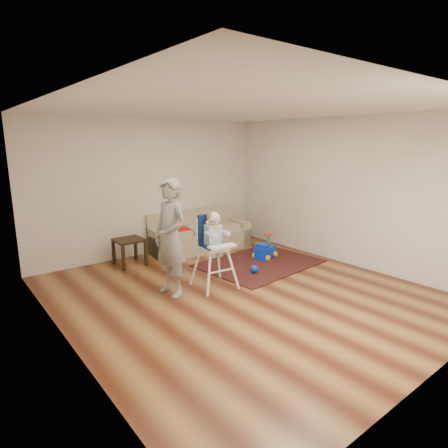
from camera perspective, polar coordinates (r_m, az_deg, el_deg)
ground at (r=5.82m, az=2.48°, el=-10.34°), size 5.50×5.50×0.00m
room_envelope at (r=5.78m, az=-0.78°, el=8.71°), size 5.04×5.52×2.72m
sofa at (r=7.91m, az=-3.83°, el=-1.09°), size 2.18×1.10×0.81m
side_table at (r=7.18m, az=-14.18°, el=-4.15°), size 0.50×0.50×0.50m
area_rug at (r=7.13m, az=5.44°, el=-5.96°), size 2.26×1.77×0.02m
ride_on_toy at (r=7.38m, az=6.31°, el=-3.37°), size 0.50×0.42×0.47m
toy_ball at (r=6.57m, az=4.68°, el=-6.86°), size 0.14×0.14×0.14m
high_chair at (r=5.84m, az=-1.55°, el=-4.15°), size 0.62×0.62×1.22m
adult at (r=5.55m, az=-8.13°, el=-2.08°), size 0.50×0.69×1.74m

